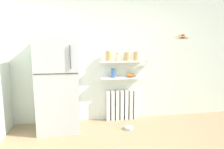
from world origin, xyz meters
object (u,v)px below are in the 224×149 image
radiator (122,105)px  vase (113,73)px  storage_jar_1 (118,57)px  storage_jar_3 (136,56)px  shelf_bowl (131,75)px  refrigerator (59,84)px  storage_jar_0 (109,56)px  pet_food_bowl (129,128)px  storage_jar_2 (127,57)px  hanging_fruit_basket (182,37)px

radiator → vase: (-0.19, -0.03, 0.71)m
storage_jar_1 → storage_jar_3: (0.39, 0.00, 0.01)m
storage_jar_3 → shelf_bowl: 0.41m
refrigerator → storage_jar_0: (0.99, 0.23, 0.50)m
shelf_bowl → pet_food_bowl: bearing=-107.6°
storage_jar_2 → refrigerator: bearing=-170.5°
storage_jar_0 → vase: storage_jar_0 is taller
storage_jar_0 → shelf_bowl: bearing=0.0°
vase → hanging_fruit_basket: (1.35, -0.27, 0.74)m
pet_food_bowl → radiator: bearing=93.2°
storage_jar_2 → storage_jar_3: bearing=0.0°
storage_jar_2 → storage_jar_3: storage_jar_3 is taller
storage_jar_1 → vase: (-0.10, 0.00, -0.33)m
hanging_fruit_basket → storage_jar_1: bearing=167.6°
refrigerator → vase: 1.12m
radiator → storage_jar_2: (0.10, -0.03, 1.05)m
pet_food_bowl → vase: bearing=114.4°
radiator → hanging_fruit_basket: size_ratio=1.95×
storage_jar_3 → pet_food_bowl: bearing=-118.3°
refrigerator → shelf_bowl: refrigerator is taller
storage_jar_1 → vase: size_ratio=0.88×
storage_jar_0 → storage_jar_1: storage_jar_0 is taller
refrigerator → storage_jar_3: bearing=8.4°
radiator → vase: vase is taller
vase → storage_jar_0: bearing=180.0°
radiator → pet_food_bowl: bearing=-86.8°
vase → hanging_fruit_basket: bearing=-11.5°
vase → hanging_fruit_basket: size_ratio=0.55×
storage_jar_3 → shelf_bowl: storage_jar_3 is taller
refrigerator → shelf_bowl: size_ratio=10.01×
storage_jar_0 → hanging_fruit_basket: bearing=-10.8°
pet_food_bowl → storage_jar_0: bearing=123.3°
refrigerator → storage_jar_2: bearing=9.5°
vase → storage_jar_3: bearing=0.0°
pet_food_bowl → hanging_fruit_basket: size_ratio=0.49×
storage_jar_3 → pet_food_bowl: 1.46m
refrigerator → storage_jar_2: refrigerator is taller
pet_food_bowl → hanging_fruit_basket: bearing=10.7°
radiator → hanging_fruit_basket: bearing=-14.8°
vase → storage_jar_1: bearing=-0.0°
storage_jar_1 → shelf_bowl: (0.28, 0.00, -0.39)m
radiator → vase: size_ratio=3.55×
vase → hanging_fruit_basket: hanging_fruit_basket is taller
vase → pet_food_bowl: vase is taller
storage_jar_3 → storage_jar_0: bearing=180.0°
radiator → refrigerator: bearing=-168.5°
storage_jar_1 → shelf_bowl: storage_jar_1 is taller
refrigerator → storage_jar_2: size_ratio=10.08×
vase → pet_food_bowl: (0.22, -0.49, -1.01)m
refrigerator → hanging_fruit_basket: (2.43, -0.04, 0.88)m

